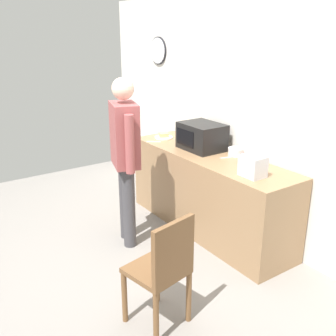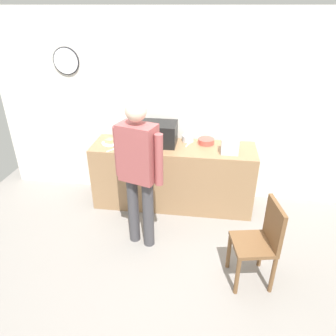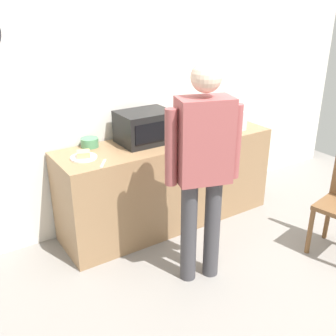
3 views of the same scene
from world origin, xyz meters
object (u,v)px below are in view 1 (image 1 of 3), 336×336
object	(u,v)px
sandwich_plate	(164,136)
spoon_utensil	(154,142)
microwave	(202,136)
fork_utensil	(227,157)
toaster	(253,166)
salad_bowl	(249,159)
cereal_bowl	(236,152)
mixing_bowl	(187,135)
wooden_chair	(163,268)
person_standing	(125,150)

from	to	relation	value
sandwich_plate	spoon_utensil	distance (m)	0.22
microwave	fork_utensil	size ratio (longest dim) A/B	2.94
toaster	microwave	bearing A→B (deg)	170.08
sandwich_plate	fork_utensil	xyz separation A→B (m)	(1.07, 0.11, -0.02)
microwave	salad_bowl	size ratio (longest dim) A/B	2.27
microwave	cereal_bowl	world-z (taller)	microwave
fork_utensil	mixing_bowl	bearing A→B (deg)	171.30
cereal_bowl	mixing_bowl	size ratio (longest dim) A/B	1.02
mixing_bowl	toaster	size ratio (longest dim) A/B	0.73
wooden_chair	sandwich_plate	bearing A→B (deg)	145.98
sandwich_plate	mixing_bowl	bearing A→B (deg)	56.90
cereal_bowl	spoon_utensil	distance (m)	1.06
microwave	sandwich_plate	size ratio (longest dim) A/B	2.20
cereal_bowl	toaster	bearing A→B (deg)	-29.85
mixing_bowl	sandwich_plate	bearing A→B (deg)	-123.10
toaster	salad_bowl	bearing A→B (deg)	139.39
sandwich_plate	person_standing	size ratio (longest dim) A/B	0.13
salad_bowl	person_standing	bearing A→B (deg)	-123.94
toaster	fork_utensil	distance (m)	0.59
microwave	cereal_bowl	distance (m)	0.44
toaster	fork_utensil	world-z (taller)	toaster
microwave	person_standing	world-z (taller)	person_standing
fork_utensil	person_standing	distance (m)	1.09
mixing_bowl	toaster	distance (m)	1.49
sandwich_plate	wooden_chair	size ratio (longest dim) A/B	0.24
fork_utensil	person_standing	size ratio (longest dim) A/B	0.10
microwave	person_standing	distance (m)	0.96
mixing_bowl	person_standing	size ratio (longest dim) A/B	0.09
salad_bowl	cereal_bowl	distance (m)	0.26
person_standing	fork_utensil	bearing A→B (deg)	64.69
sandwich_plate	spoon_utensil	xyz separation A→B (m)	(0.09, -0.21, -0.02)
person_standing	wooden_chair	world-z (taller)	person_standing
salad_bowl	cereal_bowl	world-z (taller)	cereal_bowl
person_standing	wooden_chair	distance (m)	1.47
fork_utensil	spoon_utensil	xyz separation A→B (m)	(-0.98, -0.31, 0.00)
salad_bowl	toaster	distance (m)	0.41
sandwich_plate	cereal_bowl	size ratio (longest dim) A/B	1.37
cereal_bowl	mixing_bowl	bearing A→B (deg)	179.32
wooden_chair	microwave	bearing A→B (deg)	132.55
cereal_bowl	person_standing	world-z (taller)	person_standing
toaster	person_standing	size ratio (longest dim) A/B	0.12
salad_bowl	person_standing	distance (m)	1.27
spoon_utensil	salad_bowl	bearing A→B (deg)	17.28
fork_utensil	cereal_bowl	bearing A→B (deg)	95.27
cereal_bowl	person_standing	size ratio (longest dim) A/B	0.09
sandwich_plate	mixing_bowl	xyz separation A→B (m)	(0.16, 0.24, 0.02)
mixing_bowl	fork_utensil	size ratio (longest dim) A/B	0.95
person_standing	microwave	bearing A→B (deg)	86.75
mixing_bowl	wooden_chair	size ratio (longest dim) A/B	0.17
spoon_utensil	toaster	bearing A→B (deg)	4.44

